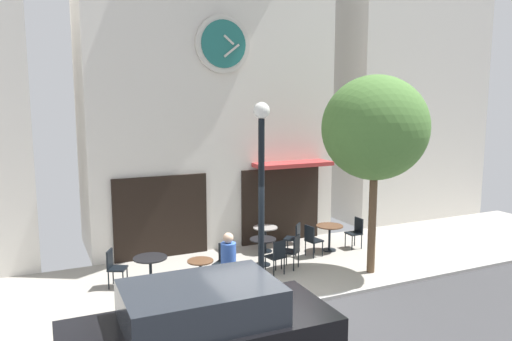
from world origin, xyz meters
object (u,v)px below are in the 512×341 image
street_lamp (261,200)px  cafe_chair_near_tree (293,249)px  cafe_chair_outer (356,230)px  cafe_chair_facing_street (312,238)px  cafe_chair_facing_wall (295,236)px  parked_car_black (201,332)px  cafe_table_center (263,246)px  cafe_table_near_door (200,271)px  cafe_table_center_right (150,265)px  cafe_chair_mid_row (224,260)px  cafe_table_near_curb (265,234)px  street_tree (375,128)px  cafe_table_rightmost (330,232)px  pedestrian_blue (229,270)px  cafe_chair_corner (277,254)px  cafe_chair_near_lamp (114,265)px

street_lamp → cafe_chair_near_tree: (1.50, 1.20, -1.68)m
cafe_chair_outer → cafe_chair_facing_street: 1.63m
cafe_chair_facing_wall → cafe_chair_near_tree: 1.21m
cafe_chair_facing_street → parked_car_black: 6.53m
cafe_table_center → cafe_table_near_door: bearing=-153.8°
cafe_table_center_right → cafe_chair_outer: size_ratio=0.89×
cafe_chair_mid_row → cafe_chair_facing_wall: same height
cafe_table_near_curb → cafe_chair_mid_row: 2.53m
street_lamp → street_tree: 3.52m
street_lamp → parked_car_black: 3.77m
cafe_table_rightmost → pedestrian_blue: bearing=-148.8°
street_tree → cafe_chair_corner: size_ratio=5.55×
cafe_table_center_right → cafe_chair_outer: cafe_chair_outer is taller
parked_car_black → cafe_chair_near_tree: bearing=45.2°
street_lamp → parked_car_black: size_ratio=1.00×
cafe_table_center → cafe_chair_near_lamp: (-3.85, 0.11, 0.01)m
cafe_table_center_right → cafe_chair_facing_wall: bearing=9.4°
cafe_chair_outer → cafe_chair_near_lamp: 7.03m
cafe_chair_near_tree → pedestrian_blue: pedestrian_blue is taller
cafe_table_center_right → cafe_chair_mid_row: bearing=-12.1°
cafe_chair_corner → cafe_chair_outer: (3.18, 1.03, 0.00)m
cafe_chair_corner → parked_car_black: bearing=-131.7°
street_lamp → cafe_table_near_door: bearing=147.7°
cafe_table_rightmost → cafe_chair_mid_row: size_ratio=0.87×
cafe_chair_near_tree → cafe_chair_near_lamp: same height
cafe_table_near_door → cafe_chair_near_tree: 2.72m
cafe_table_near_curb → cafe_chair_near_lamp: (-4.42, -0.92, 0.01)m
cafe_table_rightmost → cafe_chair_mid_row: bearing=-165.6°
street_tree → cafe_table_center_right: bearing=165.5°
cafe_table_near_curb → cafe_chair_outer: cafe_chair_outer is taller
cafe_table_rightmost → pedestrian_blue: pedestrian_blue is taller
parked_car_black → cafe_chair_corner: bearing=48.3°
cafe_table_near_curb → parked_car_black: 6.61m
cafe_chair_near_tree → cafe_chair_facing_street: (0.97, 0.65, 0.00)m
cafe_chair_near_lamp → parked_car_black: size_ratio=0.21×
cafe_chair_mid_row → cafe_chair_facing_wall: bearing=22.7°
cafe_table_near_door → cafe_table_near_curb: bearing=37.7°
street_tree → parked_car_black: size_ratio=1.15×
street_lamp → cafe_chair_near_lamp: size_ratio=4.83×
cafe_chair_facing_street → pedestrian_blue: (-3.42, -2.27, 0.33)m
cafe_table_rightmost → pedestrian_blue: (-4.17, -2.53, 0.30)m
cafe_table_near_door → parked_car_black: size_ratio=0.17×
cafe_chair_near_tree → street_lamp: bearing=-141.2°
cafe_table_center → cafe_chair_corner: bearing=-89.6°
cafe_chair_facing_street → pedestrian_blue: bearing=-146.4°
street_tree → cafe_table_center: size_ratio=6.85×
street_lamp → cafe_table_center_right: bearing=144.7°
cafe_chair_near_tree → cafe_chair_near_lamp: 4.49m
street_tree → cafe_chair_facing_street: size_ratio=5.55×
cafe_table_center_right → cafe_table_near_curb: cafe_table_near_curb is taller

